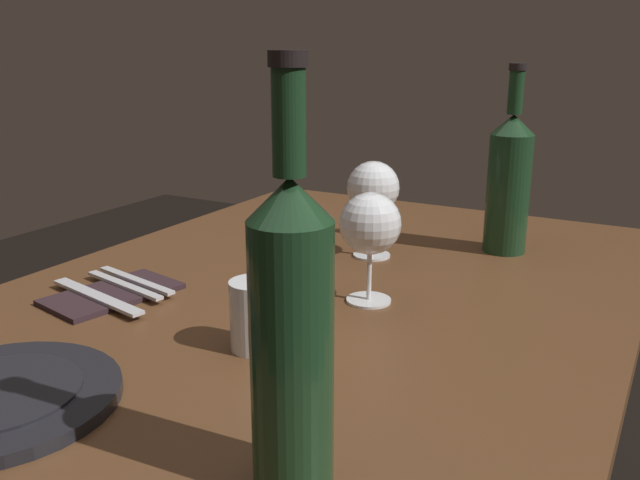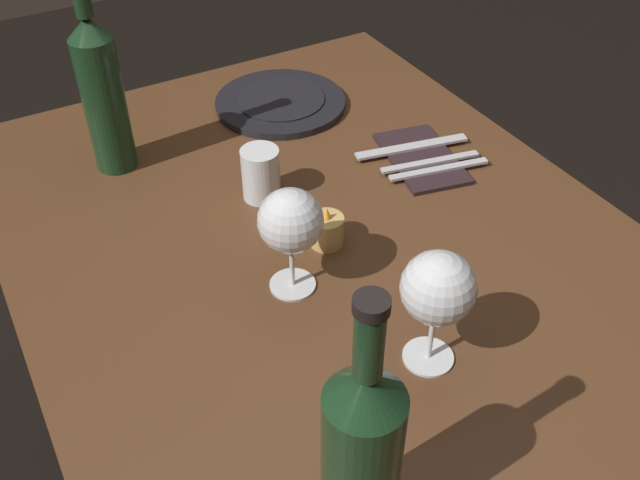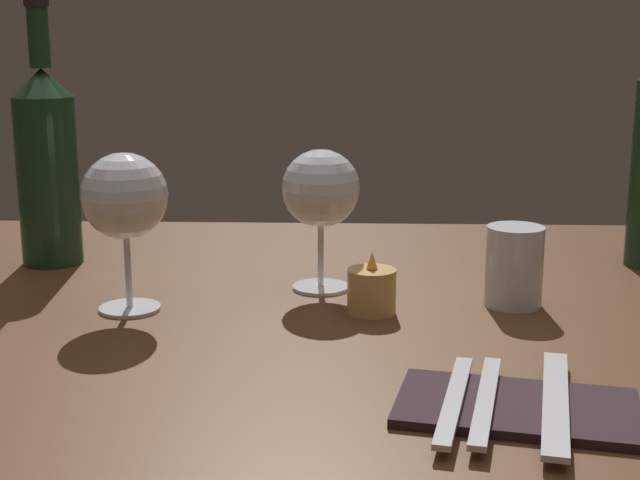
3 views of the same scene
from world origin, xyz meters
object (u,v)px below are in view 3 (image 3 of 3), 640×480
(wine_glass_right, at_px, (125,199))
(folded_napkin, at_px, (517,408))
(votive_candle, at_px, (372,291))
(wine_glass_left, at_px, (321,191))
(water_tumbler, at_px, (514,270))
(table_knife, at_px, (555,401))
(fork_inner, at_px, (486,400))
(wine_bottle, at_px, (47,162))
(fork_outer, at_px, (454,399))

(wine_glass_right, xyz_separation_m, folded_napkin, (0.37, -0.26, -0.12))
(folded_napkin, bearing_deg, votive_candle, 113.07)
(wine_glass_right, bearing_deg, wine_glass_left, 23.19)
(water_tumbler, relative_size, table_knife, 0.42)
(water_tumbler, xyz_separation_m, fork_inner, (-0.07, -0.29, -0.03))
(wine_bottle, xyz_separation_m, fork_inner, (0.49, -0.45, -0.12))
(wine_bottle, height_order, folded_napkin, wine_bottle)
(wine_glass_left, height_order, table_knife, wine_glass_left)
(wine_glass_right, distance_m, fork_inner, 0.45)
(votive_candle, xyz_separation_m, table_knife, (0.14, -0.26, -0.01))
(wine_glass_left, xyz_separation_m, folded_napkin, (0.17, -0.34, -0.11))
(fork_inner, xyz_separation_m, table_knife, (0.05, 0.00, 0.00))
(wine_bottle, relative_size, folded_napkin, 1.60)
(wine_glass_left, distance_m, wine_glass_right, 0.22)
(wine_glass_left, xyz_separation_m, water_tumbler, (0.21, -0.06, -0.08))
(wine_glass_left, relative_size, table_knife, 0.78)
(folded_napkin, height_order, fork_inner, fork_inner)
(wine_glass_left, bearing_deg, water_tumbler, -14.63)
(wine_glass_left, xyz_separation_m, fork_inner, (0.14, -0.34, -0.11))
(wine_glass_right, height_order, folded_napkin, wine_glass_right)
(wine_glass_right, xyz_separation_m, wine_bottle, (-0.15, 0.20, 0.01))
(water_tumbler, height_order, table_knife, water_tumbler)
(wine_glass_right, xyz_separation_m, fork_outer, (0.32, -0.26, -0.11))
(table_knife, bearing_deg, wine_glass_left, 119.92)
(wine_bottle, height_order, votive_candle, wine_bottle)
(wine_glass_left, distance_m, water_tumbler, 0.23)
(wine_glass_left, height_order, votive_candle, wine_glass_left)
(votive_candle, relative_size, table_knife, 0.32)
(water_tumbler, bearing_deg, wine_bottle, 163.69)
(fork_outer, bearing_deg, wine_glass_right, 141.25)
(votive_candle, distance_m, table_knife, 0.30)
(folded_napkin, relative_size, table_knife, 0.99)
(table_knife, bearing_deg, folded_napkin, 180.00)
(wine_glass_right, distance_m, votive_candle, 0.28)
(wine_glass_left, distance_m, fork_inner, 0.39)
(wine_bottle, xyz_separation_m, table_knife, (0.55, -0.45, -0.12))
(folded_napkin, distance_m, fork_inner, 0.03)
(water_tumbler, relative_size, votive_candle, 1.32)
(wine_glass_right, height_order, wine_bottle, wine_bottle)
(wine_glass_left, xyz_separation_m, votive_candle, (0.06, -0.08, -0.09))
(water_tumbler, distance_m, table_knife, 0.29)
(folded_napkin, bearing_deg, water_tumbler, 81.35)
(wine_glass_left, height_order, wine_bottle, wine_bottle)
(wine_glass_right, bearing_deg, fork_outer, -38.75)
(table_knife, bearing_deg, fork_inner, 180.00)
(wine_bottle, relative_size, fork_inner, 1.86)
(votive_candle, height_order, folded_napkin, votive_candle)
(fork_outer, bearing_deg, table_knife, 0.00)
(folded_napkin, bearing_deg, table_knife, 0.00)
(water_tumbler, xyz_separation_m, table_knife, (-0.01, -0.29, -0.03))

